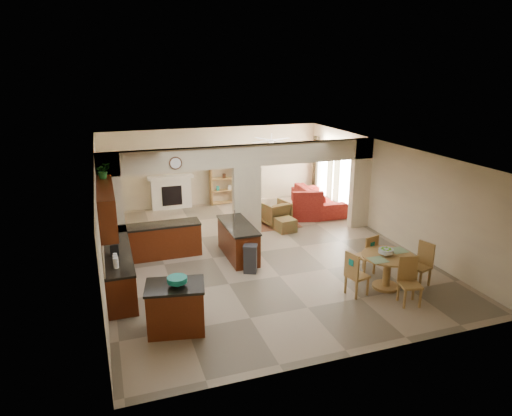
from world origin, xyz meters
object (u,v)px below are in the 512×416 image
object	(u,v)px
sofa	(318,199)
armchair	(275,213)
dining_table	(387,266)
kitchen_island	(176,307)

from	to	relation	value
sofa	armchair	distance (m)	2.25
dining_table	kitchen_island	bearing A→B (deg)	-177.58
dining_table	sofa	world-z (taller)	dining_table
kitchen_island	armchair	bearing A→B (deg)	62.79
kitchen_island	sofa	xyz separation A→B (m)	(6.05, 6.18, -0.10)
kitchen_island	armchair	distance (m)	6.56
sofa	armchair	bearing A→B (deg)	118.76
sofa	armchair	xyz separation A→B (m)	(-2.02, -1.00, -0.01)
kitchen_island	dining_table	xyz separation A→B (m)	(4.84, 0.20, 0.05)
dining_table	armchair	bearing A→B (deg)	99.24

